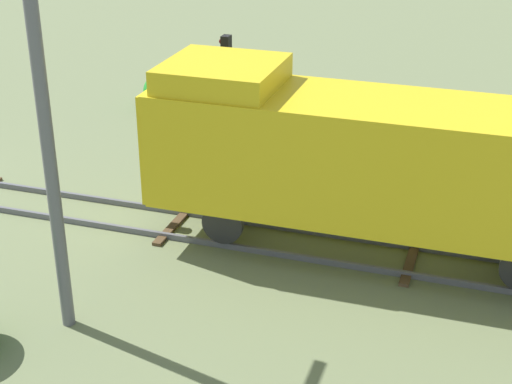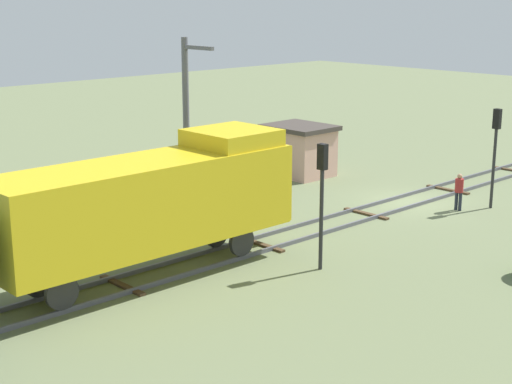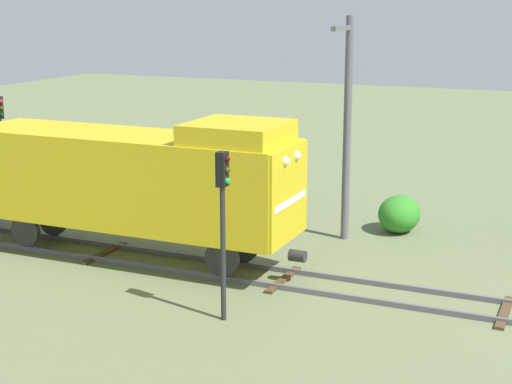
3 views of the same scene
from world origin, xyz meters
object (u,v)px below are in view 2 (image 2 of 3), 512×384
(traffic_signal_mid, at_px, (322,184))
(relay_hut, at_px, (300,150))
(traffic_signal_near, at_px, (496,140))
(worker_near_track, at_px, (459,189))
(locomotive, at_px, (151,200))
(catenary_mast, at_px, (187,125))

(traffic_signal_mid, bearing_deg, relay_hut, -43.55)
(traffic_signal_near, xyz_separation_m, worker_near_track, (0.80, 1.47, -2.16))
(locomotive, xyz_separation_m, catenary_mast, (4.94, -5.52, 1.37))
(worker_near_track, relative_size, relay_hut, 0.49)
(traffic_signal_mid, xyz_separation_m, catenary_mast, (8.34, -0.69, 1.01))
(locomotive, xyz_separation_m, traffic_signal_near, (-3.20, -16.68, 0.39))
(traffic_signal_near, distance_m, worker_near_track, 2.74)
(traffic_signal_mid, relative_size, relay_hut, 1.30)
(traffic_signal_mid, bearing_deg, locomotive, 54.83)
(traffic_signal_near, xyz_separation_m, traffic_signal_mid, (-0.20, 11.86, -0.02))
(traffic_signal_mid, xyz_separation_m, worker_near_track, (1.00, -10.38, -2.14))
(traffic_signal_near, distance_m, relay_hut, 10.95)
(locomotive, distance_m, relay_hut, 16.99)
(worker_near_track, distance_m, catenary_mast, 12.56)
(locomotive, bearing_deg, relay_hut, -63.72)
(relay_hut, bearing_deg, worker_near_track, -179.87)
(worker_near_track, distance_m, relay_hut, 9.91)
(traffic_signal_mid, relative_size, worker_near_track, 2.67)
(locomotive, height_order, relay_hut, locomotive)
(locomotive, relative_size, relay_hut, 3.31)
(locomotive, height_order, catenary_mast, catenary_mast)
(worker_near_track, relative_size, catenary_mast, 0.22)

